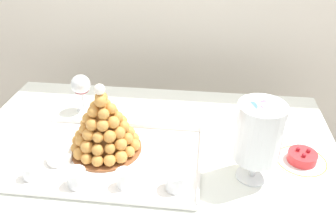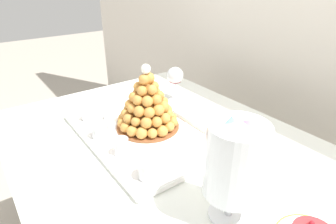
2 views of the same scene
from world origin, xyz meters
The scene contains 11 objects.
buffet_table centered at (0.00, 0.00, 0.66)m, with size 1.37×1.01×0.75m.
serving_tray centered at (-0.12, -0.03, 0.76)m, with size 0.62×0.41×0.02m.
croquembouche centered at (-0.15, 0.01, 0.86)m, with size 0.25×0.25×0.26m.
dessert_cup_left centered at (-0.35, -0.16, 0.78)m, with size 0.05×0.05×0.05m.
dessert_cup_mid_left centered at (-0.19, -0.17, 0.78)m, with size 0.06×0.06×0.06m.
dessert_cup_centre centered at (-0.04, -0.16, 0.79)m, with size 0.05×0.05×0.06m.
dessert_cup_mid_right centered at (0.11, -0.15, 0.78)m, with size 0.06×0.06×0.06m.
creme_brulee_ramekin centered at (-0.29, -0.07, 0.77)m, with size 0.09×0.09×0.02m.
macaron_goblet centered at (0.36, -0.06, 0.92)m, with size 0.15×0.15×0.29m.
fruit_tart_plate centered at (0.53, 0.03, 0.76)m, with size 0.17×0.17×0.05m.
wine_glass centered at (-0.32, 0.28, 0.87)m, with size 0.08×0.08×0.16m.
Camera 1 is at (0.19, -0.94, 1.53)m, focal length 37.13 mm.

